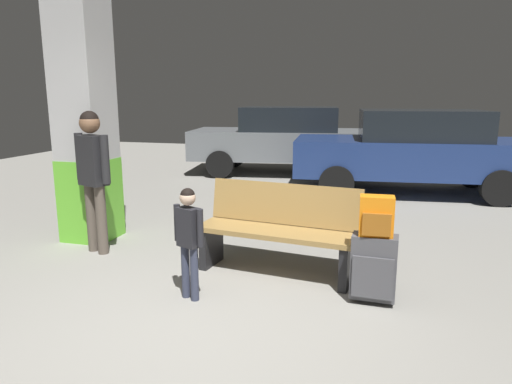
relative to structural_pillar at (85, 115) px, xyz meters
name	(u,v)px	position (x,y,z in m)	size (l,w,h in m)	color
ground_plane	(288,214)	(2.09, 2.04, -1.59)	(18.00, 18.00, 0.10)	gray
structural_pillar	(85,115)	(0.00, 0.00, 0.00)	(0.57, 0.57, 3.10)	#66C633
bench	(278,230)	(2.50, -0.51, -1.09)	(1.65, 0.73, 0.89)	#9E7A42
suitcase	(374,267)	(3.45, -0.99, -1.22)	(0.39, 0.25, 0.60)	#4C4C51
backpack_bright	(377,216)	(3.45, -0.99, -0.77)	(0.29, 0.20, 0.34)	orange
child	(189,232)	(1.90, -1.33, -0.92)	(0.32, 0.24, 1.00)	#33384C
adult	(93,167)	(0.38, -0.46, -0.55)	(0.52, 0.29, 1.60)	brown
parked_car_far	(285,138)	(1.29, 5.50, -0.73)	(4.29, 2.23, 1.51)	slate
parked_car_near	(413,150)	(3.98, 3.92, -0.73)	(4.25, 2.11, 1.51)	navy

